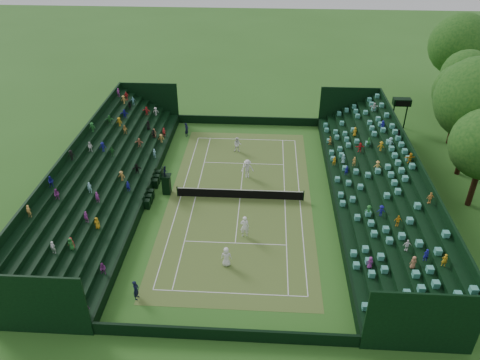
% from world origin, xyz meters
% --- Properties ---
extents(ground, '(160.00, 160.00, 0.00)m').
position_xyz_m(ground, '(0.00, 0.00, 0.00)').
color(ground, '#2D601E').
rests_on(ground, ground).
extents(court_surface, '(12.97, 26.77, 0.01)m').
position_xyz_m(court_surface, '(0.00, 0.00, 0.01)').
color(court_surface, '#367226').
rests_on(court_surface, ground).
extents(perimeter_wall_north, '(17.17, 0.20, 1.00)m').
position_xyz_m(perimeter_wall_north, '(0.00, 15.88, 0.50)').
color(perimeter_wall_north, black).
rests_on(perimeter_wall_north, ground).
extents(perimeter_wall_south, '(17.17, 0.20, 1.00)m').
position_xyz_m(perimeter_wall_south, '(0.00, -15.88, 0.50)').
color(perimeter_wall_south, black).
rests_on(perimeter_wall_south, ground).
extents(perimeter_wall_east, '(0.20, 31.77, 1.00)m').
position_xyz_m(perimeter_wall_east, '(8.48, 0.00, 0.50)').
color(perimeter_wall_east, black).
rests_on(perimeter_wall_east, ground).
extents(perimeter_wall_west, '(0.20, 31.77, 1.00)m').
position_xyz_m(perimeter_wall_west, '(-8.48, 0.00, 0.50)').
color(perimeter_wall_west, black).
rests_on(perimeter_wall_west, ground).
extents(north_grandstand, '(6.60, 32.00, 4.90)m').
position_xyz_m(north_grandstand, '(12.66, 0.00, 1.55)').
color(north_grandstand, black).
rests_on(north_grandstand, ground).
extents(south_grandstand, '(6.60, 32.00, 4.90)m').
position_xyz_m(south_grandstand, '(-12.66, 0.00, 1.55)').
color(south_grandstand, black).
rests_on(south_grandstand, ground).
extents(tennis_net, '(11.67, 0.10, 1.06)m').
position_xyz_m(tennis_net, '(0.00, 0.00, 0.53)').
color(tennis_net, black).
rests_on(tennis_net, ground).
extents(scoreboard_tower, '(2.00, 1.00, 3.70)m').
position_xyz_m(scoreboard_tower, '(17.75, 16.00, 3.14)').
color(scoreboard_tower, black).
rests_on(scoreboard_tower, ground).
extents(umpire_chair, '(0.93, 0.93, 2.91)m').
position_xyz_m(umpire_chair, '(-6.87, 0.47, 1.24)').
color(umpire_chair, black).
rests_on(umpire_chair, ground).
extents(courtside_chairs, '(0.56, 5.53, 1.22)m').
position_xyz_m(courtside_chairs, '(-8.18, 0.49, 0.46)').
color(courtside_chairs, black).
rests_on(courtside_chairs, ground).
extents(player_near_west, '(0.82, 0.55, 1.66)m').
position_xyz_m(player_near_west, '(-0.48, -9.00, 0.83)').
color(player_near_west, white).
rests_on(player_near_west, ground).
extents(player_near_east, '(0.75, 0.51, 1.99)m').
position_xyz_m(player_near_east, '(0.71, -5.44, 0.99)').
color(player_near_east, white).
rests_on(player_near_east, ground).
extents(player_far_west, '(0.87, 0.70, 1.68)m').
position_xyz_m(player_far_west, '(-0.81, 8.94, 0.84)').
color(player_far_west, white).
rests_on(player_far_west, ground).
extents(player_far_east, '(1.33, 0.89, 1.93)m').
position_xyz_m(player_far_east, '(0.49, 3.78, 0.96)').
color(player_far_east, white).
rests_on(player_far_east, ground).
extents(line_judge_north, '(0.56, 0.68, 1.60)m').
position_xyz_m(line_judge_north, '(-6.86, 12.37, 0.80)').
color(line_judge_north, black).
rests_on(line_judge_north, ground).
extents(line_judge_south, '(0.44, 0.61, 1.58)m').
position_xyz_m(line_judge_south, '(-6.40, -12.73, 0.79)').
color(line_judge_south, black).
rests_on(line_judge_south, ground).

